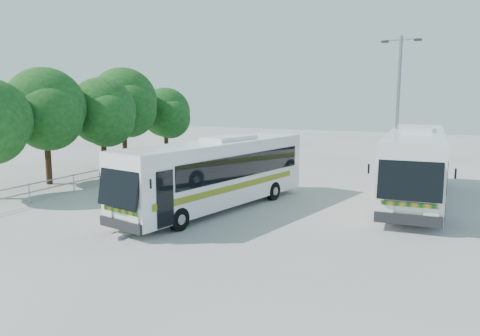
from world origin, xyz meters
The scene contains 10 objects.
ground centered at (0.00, 0.00, 0.00)m, with size 100.00×100.00×0.00m, color #A8A8A3.
kerb_divider centered at (-2.30, 2.00, 0.07)m, with size 0.40×16.00×0.15m, color #B2B2AD.
railing centered at (-10.00, 4.00, 0.74)m, with size 0.06×22.00×1.00m.
tree_far_b centered at (-13.02, 1.20, 4.57)m, with size 5.33×5.03×6.96m.
tree_far_c centered at (-12.12, 5.10, 4.26)m, with size 4.97×4.69×6.49m.
tree_far_d centered at (-13.31, 8.80, 4.82)m, with size 5.62×5.30×7.33m.
tree_far_e centered at (-12.63, 13.30, 3.89)m, with size 4.54×4.28×5.92m.
coach_main centered at (-1.01, -0.15, 1.75)m, with size 4.70×11.75×3.20m.
coach_adjacent centered at (7.26, 5.62, 1.92)m, with size 3.16×12.76×3.51m.
lamppost centered at (6.12, 7.35, 4.65)m, with size 2.06×0.42×8.42m.
Camera 1 is at (8.95, -19.26, 5.35)m, focal length 35.00 mm.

